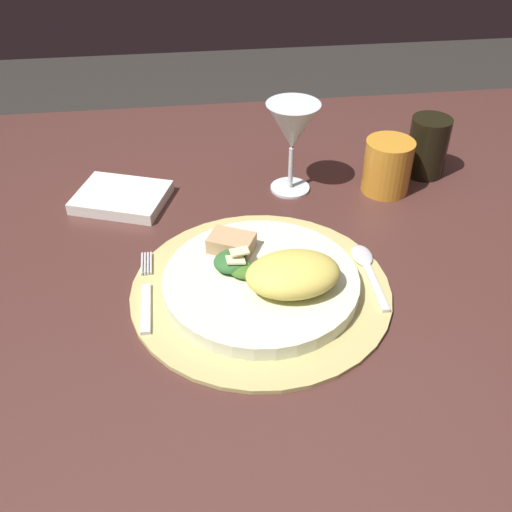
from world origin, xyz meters
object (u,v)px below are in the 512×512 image
fork (146,295)px  wine_glass (292,129)px  dinner_plate (261,282)px  dining_table (214,353)px  amber_tumbler (387,166)px  spoon (366,264)px  dark_tumbler (428,147)px  napkin (122,197)px

fork → wine_glass: bearing=46.7°
dinner_plate → fork: size_ratio=1.62×
dining_table → amber_tumbler: size_ratio=16.31×
dining_table → fork: fork is taller
dinner_plate → dining_table: bearing=140.2°
dinner_plate → amber_tumbler: bearing=43.9°
dinner_plate → fork: 0.15m
dinner_plate → wine_glass: 0.27m
amber_tumbler → dinner_plate: bearing=-136.1°
dining_table → dinner_plate: 0.20m
dining_table → spoon: 0.28m
spoon → dark_tumbler: dark_tumbler is taller
dining_table → wine_glass: (0.15, 0.19, 0.27)m
dining_table → napkin: (-0.12, 0.19, 0.18)m
wine_glass → amber_tumbler: wine_glass is taller
spoon → fork: bearing=-175.3°
napkin → wine_glass: (0.27, 0.01, 0.10)m
dining_table → spoon: spoon is taller
spoon → amber_tumbler: bearing=66.4°
napkin → wine_glass: size_ratio=0.93×
dark_tumbler → dining_table: bearing=-150.6°
amber_tumbler → dark_tumbler: size_ratio=0.87×
spoon → dark_tumbler: size_ratio=1.37×
amber_tumbler → dark_tumbler: 0.09m
napkin → dining_table: bearing=-56.1°
dinner_plate → napkin: (-0.19, 0.24, -0.01)m
dinner_plate → dark_tumbler: 0.42m
dinner_plate → dark_tumbler: dark_tumbler is taller
spoon → dinner_plate: bearing=-169.5°
spoon → napkin: size_ratio=1.00×
fork → amber_tumbler: size_ratio=1.80×
wine_glass → amber_tumbler: size_ratio=1.71×
dining_table → wine_glass: wine_glass is taller
dark_tumbler → spoon: bearing=-124.8°
napkin → dark_tumbler: (0.50, 0.03, 0.04)m
napkin → dark_tumbler: 0.51m
dark_tumbler → dinner_plate: bearing=-139.6°
dining_table → amber_tumbler: 0.40m
dinner_plate → dark_tumbler: size_ratio=2.53×
dinner_plate → fork: dinner_plate is taller
dining_table → amber_tumbler: amber_tumbler is taller
spoon → dark_tumbler: bearing=55.2°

